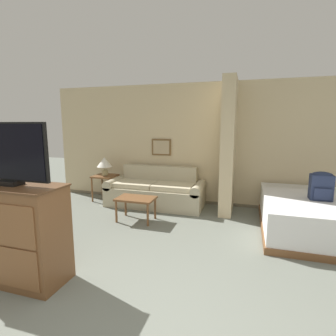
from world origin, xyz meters
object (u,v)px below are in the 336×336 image
(coffee_table, at_px, (136,201))
(table_lamp, at_px, (104,163))
(couch, at_px, (156,191))
(bed, at_px, (318,215))
(tv_dresser, at_px, (15,233))
(backpack, at_px, (321,185))
(tv, at_px, (7,154))

(coffee_table, height_order, table_lamp, table_lamp)
(couch, xyz_separation_m, coffee_table, (-0.03, -0.98, 0.07))
(bed, bearing_deg, coffee_table, -173.42)
(tv_dresser, distance_m, backpack, 4.24)
(tv_dresser, height_order, backpack, tv_dresser)
(tv, distance_m, backpack, 4.28)
(coffee_table, relative_size, tv, 0.67)
(tv_dresser, bearing_deg, couch, 79.60)
(tv_dresser, xyz_separation_m, tv, (0.00, 0.00, 0.88))
(couch, height_order, backpack, backpack)
(table_lamp, bearing_deg, tv_dresser, -77.53)
(coffee_table, distance_m, backpack, 3.05)
(coffee_table, bearing_deg, couch, 88.19)
(couch, distance_m, tv, 3.30)
(tv_dresser, bearing_deg, backpack, 33.53)
(tv_dresser, bearing_deg, bed, 34.29)
(coffee_table, bearing_deg, tv_dresser, -104.32)
(table_lamp, relative_size, backpack, 0.94)
(couch, bearing_deg, bed, -11.91)
(table_lamp, height_order, backpack, backpack)
(couch, height_order, table_lamp, table_lamp)
(tv_dresser, distance_m, tv, 0.88)
(tv_dresser, bearing_deg, tv, 90.00)
(backpack, bearing_deg, couch, 166.59)
(couch, relative_size, tv, 2.05)
(coffee_table, xyz_separation_m, table_lamp, (-1.21, 1.01, 0.50))
(tv, bearing_deg, bed, 34.28)
(table_lamp, height_order, tv, tv)
(backpack, bearing_deg, bed, 78.39)
(table_lamp, height_order, bed, table_lamp)
(tv, height_order, backpack, tv)
(table_lamp, distance_m, tv_dresser, 3.17)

